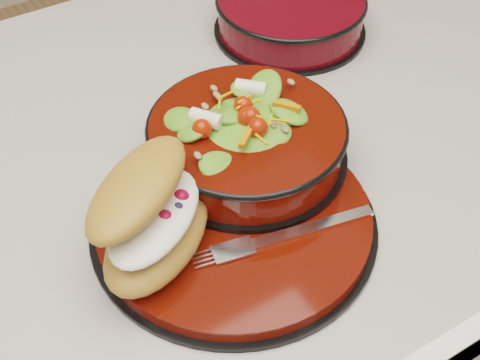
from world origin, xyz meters
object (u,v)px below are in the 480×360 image
island_counter (175,357)px  extra_bowl (290,13)px  salad_bowl (247,134)px  fork (288,234)px  dinner_plate (235,220)px  croissant (152,215)px

island_counter → extra_bowl: 0.57m
salad_bowl → fork: size_ratio=1.30×
salad_bowl → fork: 0.12m
island_counter → dinner_plate: bearing=-77.5°
croissant → salad_bowl: bearing=-14.7°
croissant → extra_bowl: croissant is taller
island_counter → salad_bowl: size_ratio=5.64×
dinner_plate → extra_bowl: 0.37m
island_counter → croissant: bearing=-111.8°
salad_bowl → croissant: bearing=-157.4°
salad_bowl → dinner_plate: bearing=-130.4°
salad_bowl → croissant: (-0.14, -0.06, 0.01)m
croissant → fork: croissant is taller
island_counter → salad_bowl: (0.08, -0.08, 0.50)m
fork → extra_bowl: (0.22, 0.32, 0.01)m
croissant → extra_bowl: (0.34, 0.26, -0.03)m
island_counter → croissant: size_ratio=7.38×
croissant → fork: bearing=-63.7°
island_counter → dinner_plate: size_ratio=4.20×
dinner_plate → croissant: 0.10m
salad_bowl → extra_bowl: salad_bowl is taller
croissant → fork: size_ratio=0.99×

